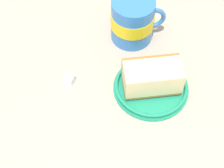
% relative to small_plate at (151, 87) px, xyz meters
% --- Properties ---
extents(ground_plane, '(1.52, 1.52, 0.03)m').
position_rel_small_plate_xyz_m(ground_plane, '(0.06, -0.01, -0.02)').
color(ground_plane, tan).
extents(small_plate, '(0.16, 0.16, 0.02)m').
position_rel_small_plate_xyz_m(small_plate, '(0.00, 0.00, 0.00)').
color(small_plate, '#1E8C66').
rests_on(small_plate, ground_plane).
extents(cake_slice, '(0.12, 0.13, 0.06)m').
position_rel_small_plate_xyz_m(cake_slice, '(-0.00, -0.00, 0.03)').
color(cake_slice, '#9E662D').
rests_on(cake_slice, small_plate).
extents(tea_mug, '(0.10, 0.11, 0.11)m').
position_rel_small_plate_xyz_m(tea_mug, '(-0.11, -0.10, 0.05)').
color(tea_mug, '#3372BF').
rests_on(tea_mug, ground_plane).
extents(sugar_cube, '(0.02, 0.02, 0.02)m').
position_rel_small_plate_xyz_m(sugar_cube, '(0.07, -0.16, 0.00)').
color(sugar_cube, white).
rests_on(sugar_cube, ground_plane).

